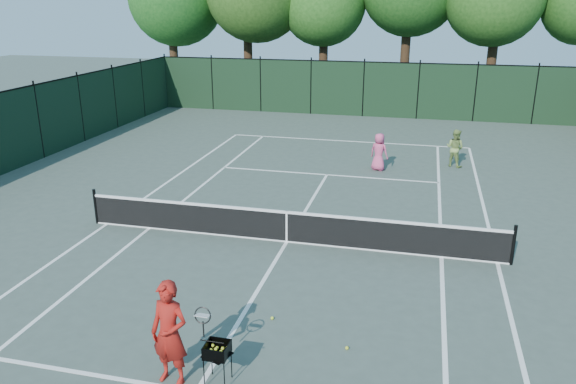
% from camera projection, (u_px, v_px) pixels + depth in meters
% --- Properties ---
extents(ground, '(90.00, 90.00, 0.00)m').
position_uv_depth(ground, '(287.00, 242.00, 15.38)').
color(ground, '#404E45').
rests_on(ground, ground).
extents(sideline_doubles_left, '(0.10, 23.77, 0.01)m').
position_uv_depth(sideline_doubles_left, '(107.00, 224.00, 16.61)').
color(sideline_doubles_left, white).
rests_on(sideline_doubles_left, ground).
extents(sideline_doubles_right, '(0.10, 23.77, 0.01)m').
position_uv_depth(sideline_doubles_right, '(497.00, 263.00, 14.15)').
color(sideline_doubles_right, white).
rests_on(sideline_doubles_right, ground).
extents(sideline_singles_left, '(0.10, 23.77, 0.01)m').
position_uv_depth(sideline_singles_left, '(149.00, 228.00, 16.30)').
color(sideline_singles_left, white).
rests_on(sideline_singles_left, ground).
extents(sideline_singles_right, '(0.10, 23.77, 0.01)m').
position_uv_depth(sideline_singles_right, '(441.00, 257.00, 14.46)').
color(sideline_singles_right, white).
rests_on(sideline_singles_right, ground).
extents(baseline_far, '(10.97, 0.10, 0.01)m').
position_uv_depth(baseline_far, '(347.00, 141.00, 26.30)').
color(baseline_far, white).
rests_on(baseline_far, ground).
extents(service_line_far, '(8.23, 0.10, 0.01)m').
position_uv_depth(service_line_far, '(327.00, 175.00, 21.26)').
color(service_line_far, white).
rests_on(service_line_far, ground).
extents(center_service_line, '(0.10, 12.80, 0.01)m').
position_uv_depth(center_service_line, '(287.00, 242.00, 15.38)').
color(center_service_line, white).
rests_on(center_service_line, ground).
extents(tennis_net, '(11.69, 0.09, 1.06)m').
position_uv_depth(tennis_net, '(287.00, 226.00, 15.23)').
color(tennis_net, black).
rests_on(tennis_net, ground).
extents(fence_far, '(24.00, 0.05, 3.00)m').
position_uv_depth(fence_far, '(363.00, 90.00, 31.43)').
color(fence_far, black).
rests_on(fence_far, ground).
extents(coach, '(1.04, 0.61, 1.91)m').
position_uv_depth(coach, '(170.00, 333.00, 9.48)').
color(coach, '#A41912').
rests_on(coach, ground).
extents(player_pink, '(0.83, 0.69, 1.46)m').
position_uv_depth(player_pink, '(379.00, 152.00, 21.62)').
color(player_pink, '#DB4D7E').
rests_on(player_pink, ground).
extents(player_green, '(0.91, 0.85, 1.50)m').
position_uv_depth(player_green, '(455.00, 148.00, 22.11)').
color(player_green, '#84A050').
rests_on(player_green, ground).
extents(ball_hopper, '(0.52, 0.52, 0.78)m').
position_uv_depth(ball_hopper, '(217.00, 350.00, 9.54)').
color(ball_hopper, black).
rests_on(ball_hopper, ground).
extents(loose_ball_near_cart, '(0.07, 0.07, 0.07)m').
position_uv_depth(loose_ball_near_cart, '(347.00, 348.00, 10.65)').
color(loose_ball_near_cart, '#C7D12A').
rests_on(loose_ball_near_cart, ground).
extents(loose_ball_midcourt, '(0.07, 0.07, 0.07)m').
position_uv_depth(loose_ball_midcourt, '(272.00, 318.00, 11.65)').
color(loose_ball_midcourt, '#CCE92F').
rests_on(loose_ball_midcourt, ground).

